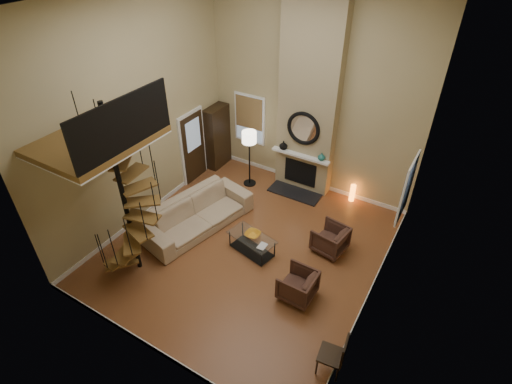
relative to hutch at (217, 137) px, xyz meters
The scene contains 33 objects.
ground 4.08m from the hutch, 44.66° to the right, with size 6.00×6.50×0.01m, color #985A31.
back_wall 3.38m from the hutch, ahead, with size 6.00×0.02×5.50m, color tan.
front_wall 6.90m from the hutch, 64.97° to the right, with size 6.00×0.02×5.50m, color tan.
left_wall 3.32m from the hutch, 93.74° to the right, with size 0.02×6.50×5.50m, color tan.
right_wall 6.70m from the hutch, 25.58° to the right, with size 0.02×6.50×5.50m, color tan.
ceiling 6.03m from the hutch, 44.66° to the right, with size 6.00×6.50×0.01m, color silver.
baseboard_back 2.99m from the hutch, ahead, with size 6.00×0.02×0.12m, color white.
baseboard_front 6.71m from the hutch, 64.93° to the right, with size 6.00×0.02×0.12m, color white.
baseboard_left 2.93m from the hutch, 93.54° to the right, with size 0.02×6.50×0.12m, color white.
baseboard_right 6.50m from the hutch, 25.62° to the right, with size 0.02×6.50×0.12m, color white.
chimney_breast 3.36m from the hutch, ahead, with size 1.60×0.38×5.50m, color #9C8B65.
hearth 2.98m from the hutch, ahead, with size 1.50×0.60×0.04m, color black.
firebox 2.85m from the hutch, ahead, with size 0.95×0.02×0.72m, color black.
mantel 2.83m from the hutch, ahead, with size 1.70×0.18×0.06m, color white.
mirror_frame 2.99m from the hutch, ahead, with size 0.94×0.94×0.10m, color black.
mirror_disc 2.99m from the hutch, ahead, with size 0.80×0.80×0.01m, color white.
vase_left 2.30m from the hutch, ahead, with size 0.24×0.24×0.25m, color black.
vase_right 3.43m from the hutch, ahead, with size 0.20×0.20×0.21m, color #1B5E58.
window_back 1.22m from the hutch, 25.47° to the left, with size 1.02×0.06×1.52m.
window_right 5.88m from the hutch, ahead, with size 0.06×1.02×1.52m.
entry_door 1.00m from the hutch, 97.91° to the right, with size 0.10×1.05×2.16m.
loft 5.18m from the hutch, 80.43° to the right, with size 1.70×2.20×1.09m.
spiral_stair 4.77m from the hutch, 77.24° to the right, with size 1.47×1.47×4.06m.
hutch is the anchor object (origin of this frame).
sofa 3.08m from the hutch, 64.59° to the right, with size 2.91×1.14×0.85m, color tan.
armchair_near 5.02m from the hutch, 22.21° to the right, with size 0.71×0.74×0.67m, color #4A2C22.
armchair_far 5.80m from the hutch, 37.70° to the right, with size 0.70×0.72×0.65m, color #4A2C22.
coffee_table 4.18m from the hutch, 43.75° to the right, with size 1.24×0.80×0.44m.
bowl 4.12m from the hutch, 43.24° to the right, with size 0.35×0.35×0.09m, color gold.
book 4.51m from the hutch, 42.04° to the right, with size 0.18×0.24×0.02m, color gray.
floor_lamp 1.58m from the hutch, 17.15° to the right, with size 0.41×0.41×1.71m.
accent_lamp 4.40m from the hutch, ahead, with size 0.15×0.15×0.52m, color orange.
side_chair 7.47m from the hutch, 39.05° to the right, with size 0.48×0.46×0.93m.
Camera 1 is at (3.78, -5.94, 6.76)m, focal length 27.94 mm.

